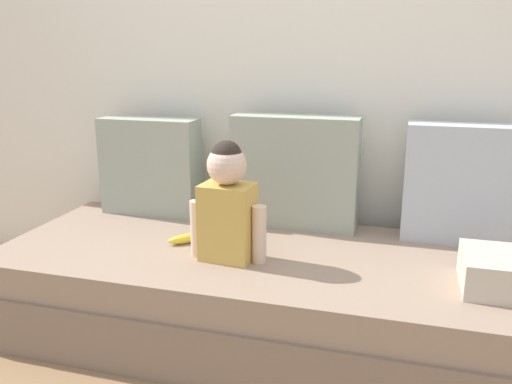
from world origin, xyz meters
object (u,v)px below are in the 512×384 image
(throw_pillow_right, at_px, (464,184))
(throw_pillow_center, at_px, (295,172))
(toddler, at_px, (227,203))
(throw_pillow_left, at_px, (151,166))
(banana, at_px, (187,238))
(couch, at_px, (275,294))

(throw_pillow_right, bearing_deg, throw_pillow_center, 180.00)
(throw_pillow_right, distance_m, toddler, 1.01)
(throw_pillow_left, xyz_separation_m, throw_pillow_right, (1.46, 0.00, 0.01))
(toddler, relative_size, banana, 2.79)
(couch, bearing_deg, throw_pillow_right, 25.84)
(throw_pillow_left, relative_size, throw_pillow_right, 0.97)
(couch, relative_size, throw_pillow_center, 4.09)
(throw_pillow_right, height_order, banana, throw_pillow_right)
(toddler, bearing_deg, throw_pillow_left, 140.43)
(banana, bearing_deg, toddler, -27.29)
(couch, bearing_deg, banana, 179.58)
(couch, relative_size, throw_pillow_right, 4.67)
(couch, bearing_deg, throw_pillow_center, 90.00)
(throw_pillow_left, relative_size, banana, 2.88)
(throw_pillow_center, bearing_deg, throw_pillow_right, 0.00)
(couch, height_order, toddler, toddler)
(throw_pillow_center, relative_size, throw_pillow_right, 1.14)
(throw_pillow_left, relative_size, throw_pillow_center, 0.85)
(couch, xyz_separation_m, throw_pillow_center, (0.00, 0.35, 0.45))
(couch, distance_m, toddler, 0.46)
(throw_pillow_center, bearing_deg, throw_pillow_left, 180.00)
(toddler, distance_m, banana, 0.33)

